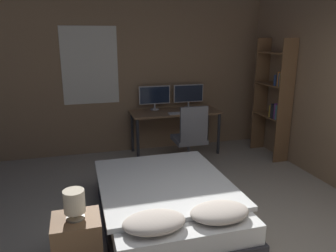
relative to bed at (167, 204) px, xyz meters
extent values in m
cube|color=#8E7051|center=(0.47, 2.57, 1.11)|extent=(12.00, 0.06, 2.70)
cube|color=silver|center=(-0.62, 2.53, 1.30)|extent=(0.91, 0.01, 1.27)
cube|color=black|center=(-0.62, 2.54, 1.30)|extent=(0.83, 0.01, 1.19)
cube|color=#2D2D33|center=(0.00, 0.02, -0.13)|extent=(1.36, 1.91, 0.22)
cube|color=white|center=(0.00, 0.02, 0.08)|extent=(1.30, 1.85, 0.19)
cube|color=white|center=(0.00, 0.14, 0.20)|extent=(1.40, 1.60, 0.05)
ellipsoid|color=beige|center=(-0.30, -0.68, 0.24)|extent=(0.55, 0.38, 0.13)
ellipsoid|color=beige|center=(0.30, -0.68, 0.24)|extent=(0.55, 0.38, 0.13)
cube|color=brown|center=(-0.95, -0.50, 0.02)|extent=(0.41, 0.37, 0.51)
cylinder|color=gray|center=(-0.95, -0.50, 0.28)|extent=(0.16, 0.16, 0.01)
cylinder|color=gray|center=(-0.95, -0.50, 0.31)|extent=(0.02, 0.02, 0.05)
cylinder|color=beige|center=(-0.95, -0.50, 0.44)|extent=(0.18, 0.18, 0.19)
cube|color=#846042|center=(0.76, 2.19, 0.50)|extent=(1.53, 0.63, 0.03)
cylinder|color=#2D2D33|center=(0.04, 1.93, 0.13)|extent=(0.05, 0.05, 0.73)
cylinder|color=#2D2D33|center=(1.47, 1.93, 0.13)|extent=(0.05, 0.05, 0.73)
cylinder|color=#2D2D33|center=(0.04, 2.45, 0.13)|extent=(0.05, 0.05, 0.73)
cylinder|color=#2D2D33|center=(1.47, 2.45, 0.13)|extent=(0.05, 0.05, 0.73)
cylinder|color=#B7B7BC|center=(0.44, 2.40, 0.52)|extent=(0.16, 0.16, 0.01)
cylinder|color=#B7B7BC|center=(0.44, 2.40, 0.58)|extent=(0.03, 0.03, 0.09)
cube|color=#B7B7BC|center=(0.44, 2.40, 0.78)|extent=(0.55, 0.03, 0.32)
cube|color=#192338|center=(0.44, 2.39, 0.78)|extent=(0.52, 0.00, 0.29)
cylinder|color=#B7B7BC|center=(1.07, 2.40, 0.52)|extent=(0.16, 0.16, 0.01)
cylinder|color=#B7B7BC|center=(1.07, 2.40, 0.58)|extent=(0.03, 0.03, 0.09)
cube|color=#B7B7BC|center=(1.07, 2.40, 0.78)|extent=(0.55, 0.03, 0.32)
cube|color=#192338|center=(1.07, 2.39, 0.78)|extent=(0.52, 0.00, 0.29)
cube|color=#B7B7BC|center=(0.76, 1.98, 0.53)|extent=(0.35, 0.13, 0.02)
ellipsoid|color=#B7B7BC|center=(1.02, 1.98, 0.54)|extent=(0.07, 0.05, 0.04)
cylinder|color=black|center=(0.80, 1.58, -0.22)|extent=(0.52, 0.52, 0.04)
cylinder|color=gray|center=(0.80, 1.58, -0.02)|extent=(0.05, 0.05, 0.35)
cube|color=slate|center=(0.80, 1.58, 0.19)|extent=(0.48, 0.48, 0.07)
cube|color=slate|center=(0.80, 1.36, 0.49)|extent=(0.43, 0.05, 0.54)
cube|color=brown|center=(2.30, 1.28, 0.75)|extent=(0.26, 0.02, 1.98)
cube|color=brown|center=(2.30, 2.02, 0.75)|extent=(0.26, 0.02, 1.98)
cube|color=brown|center=(2.30, 1.65, 0.46)|extent=(0.26, 0.71, 0.02)
cube|color=brown|center=(2.30, 1.65, 0.99)|extent=(0.26, 0.71, 0.02)
cube|color=brown|center=(2.30, 1.65, 1.51)|extent=(0.26, 0.71, 0.02)
cube|color=#2D4784|center=(2.30, 1.32, 0.59)|extent=(0.22, 0.02, 0.25)
cube|color=teal|center=(2.30, 1.36, 0.58)|extent=(0.22, 0.04, 0.23)
cube|color=#7A387F|center=(2.30, 1.40, 0.60)|extent=(0.22, 0.03, 0.26)
cube|color=#28282D|center=(2.30, 1.45, 0.58)|extent=(0.22, 0.03, 0.22)
cube|color=#28282D|center=(2.30, 1.49, 0.58)|extent=(0.22, 0.04, 0.23)
cube|color=gold|center=(2.30, 1.54, 0.57)|extent=(0.22, 0.03, 0.20)
cube|color=gold|center=(2.30, 1.33, 1.11)|extent=(0.22, 0.04, 0.21)
cube|color=#2D4784|center=(2.30, 1.36, 1.11)|extent=(0.22, 0.02, 0.21)
cube|color=orange|center=(2.30, 1.39, 1.12)|extent=(0.22, 0.03, 0.23)
cube|color=#28282D|center=(2.30, 1.42, 1.10)|extent=(0.22, 0.02, 0.21)
cube|color=#2D4784|center=(2.30, 1.47, 1.09)|extent=(0.22, 0.04, 0.17)
camera|label=1|loc=(-0.86, -3.09, 1.77)|focal=35.00mm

